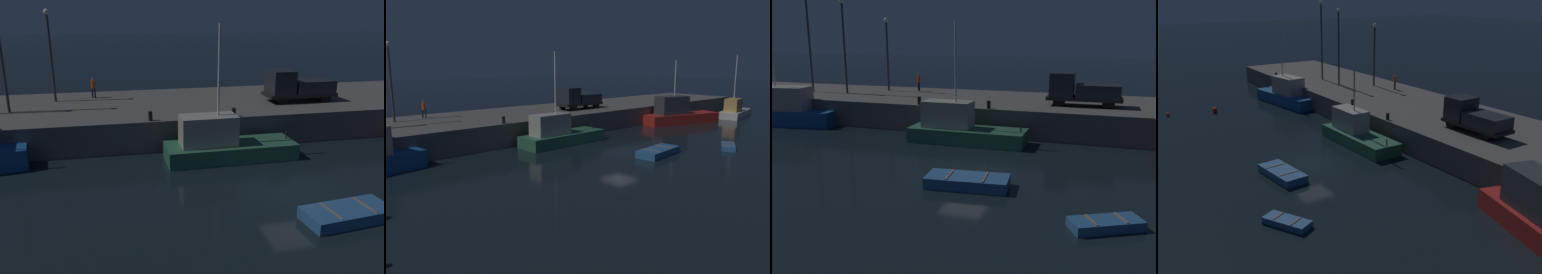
# 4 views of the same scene
# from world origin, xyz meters

# --- Properties ---
(ground_plane) EXTENTS (320.00, 320.00, 0.00)m
(ground_plane) POSITION_xyz_m (0.00, 0.00, 0.00)
(ground_plane) COLOR black
(pier_quay) EXTENTS (68.10, 10.98, 2.11)m
(pier_quay) POSITION_xyz_m (0.00, 12.84, 1.06)
(pier_quay) COLOR #5B5956
(pier_quay) RESTS_ON ground
(fishing_trawler_red) EXTENTS (9.15, 3.97, 8.31)m
(fishing_trawler_red) POSITION_xyz_m (-18.21, 6.39, 1.19)
(fishing_trawler_red) COLOR #195193
(fishing_trawler_red) RESTS_ON ground
(fishing_boat_blue) EXTENTS (8.18, 2.73, 8.23)m
(fishing_boat_blue) POSITION_xyz_m (-2.13, 5.39, 1.00)
(fishing_boat_blue) COLOR #2D6647
(fishing_boat_blue) RESTS_ON ground
(dinghy_orange_near) EXTENTS (4.21, 2.16, 0.60)m
(dinghy_orange_near) POSITION_xyz_m (1.18, -3.03, 0.28)
(dinghy_orange_near) COLOR #2D6099
(dinghy_orange_near) RESTS_ON ground
(rowboat_white_mid) EXTENTS (2.95, 2.28, 0.43)m
(rowboat_white_mid) POSITION_xyz_m (7.63, -5.65, 0.19)
(rowboat_white_mid) COLOR #2D6099
(rowboat_white_mid) RESTS_ON ground
(lamp_post_west) EXTENTS (0.44, 0.44, 9.30)m
(lamp_post_west) POSITION_xyz_m (-19.67, 11.85, 7.46)
(lamp_post_west) COLOR #38383D
(lamp_post_west) RESTS_ON pier_quay
(lamp_post_east) EXTENTS (0.44, 0.44, 8.56)m
(lamp_post_east) POSITION_xyz_m (-15.87, 11.95, 7.07)
(lamp_post_east) COLOR #38383D
(lamp_post_east) RESTS_ON pier_quay
(lamp_post_central) EXTENTS (0.44, 0.44, 6.97)m
(lamp_post_central) POSITION_xyz_m (-13.10, 14.95, 6.25)
(lamp_post_central) COLOR #38383D
(lamp_post_central) RESTS_ON pier_quay
(utility_truck) EXTENTS (5.56, 2.16, 2.48)m
(utility_truck) POSITION_xyz_m (5.47, 11.21, 3.31)
(utility_truck) COLOR black
(utility_truck) RESTS_ON pier_quay
(dockworker) EXTENTS (0.43, 0.43, 1.67)m
(dockworker) POSITION_xyz_m (-10.19, 15.73, 3.06)
(dockworker) COLOR black
(dockworker) RESTS_ON pier_quay
(bollard_west) EXTENTS (0.28, 0.28, 0.58)m
(bollard_west) POSITION_xyz_m (-0.77, 7.66, 2.40)
(bollard_west) COLOR black
(bollard_west) RESTS_ON pier_quay
(bollard_central) EXTENTS (0.28, 0.28, 0.62)m
(bollard_central) POSITION_xyz_m (-6.39, 7.72, 2.43)
(bollard_central) COLOR black
(bollard_central) RESTS_ON pier_quay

